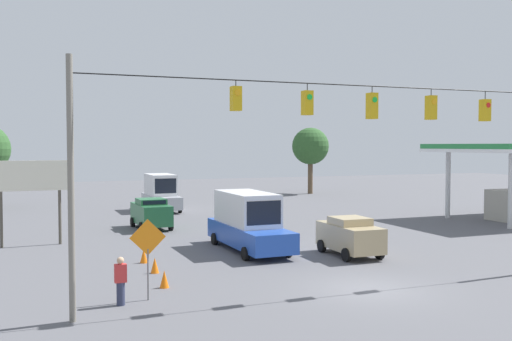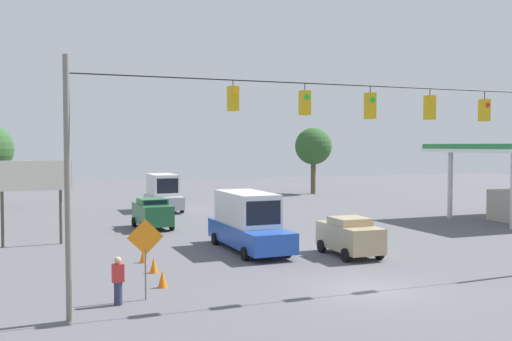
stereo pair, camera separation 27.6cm
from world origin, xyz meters
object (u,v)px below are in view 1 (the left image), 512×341
at_px(traffic_cone_second, 155,265).
at_px(box_truck_silver_withflow_deep, 161,193).
at_px(work_zone_sign, 148,244).
at_px(pedestrian, 121,281).
at_px(overhead_signal_span, 373,146).
at_px(sedan_green_withflow_far, 151,213).
at_px(box_truck_blue_withflow_mid, 248,222).
at_px(sedan_tan_crossing_near, 350,236).
at_px(tree_horizon_left, 310,147).
at_px(traffic_cone_third, 144,256).
at_px(traffic_cone_nearest, 164,279).
at_px(roadside_billboard, 30,182).

bearing_deg(traffic_cone_second, box_truck_silver_withflow_deep, -102.61).
bearing_deg(work_zone_sign, pedestrian, 17.67).
height_order(overhead_signal_span, sedan_green_withflow_far, overhead_signal_span).
height_order(box_truck_silver_withflow_deep, box_truck_blue_withflow_mid, box_truck_silver_withflow_deep).
bearing_deg(pedestrian, traffic_cone_second, -114.85).
bearing_deg(work_zone_sign, sedan_tan_crossing_near, -157.64).
relative_size(traffic_cone_second, tree_horizon_left, 0.09).
height_order(sedan_tan_crossing_near, traffic_cone_third, sedan_tan_crossing_near).
bearing_deg(box_truck_blue_withflow_mid, traffic_cone_second, 32.61).
bearing_deg(traffic_cone_third, traffic_cone_nearest, 88.69).
height_order(sedan_green_withflow_far, box_truck_blue_withflow_mid, box_truck_blue_withflow_mid).
distance_m(overhead_signal_span, work_zone_sign, 8.90).
relative_size(traffic_cone_second, work_zone_sign, 0.23).
height_order(roadside_billboard, tree_horizon_left, tree_horizon_left).
bearing_deg(roadside_billboard, traffic_cone_nearest, 112.15).
height_order(box_truck_silver_withflow_deep, traffic_cone_nearest, box_truck_silver_withflow_deep).
height_order(work_zone_sign, pedestrian, work_zone_sign).
distance_m(sedan_green_withflow_far, traffic_cone_third, 10.93).
distance_m(box_truck_blue_withflow_mid, work_zone_sign, 10.13).
relative_size(sedan_green_withflow_far, traffic_cone_second, 6.19).
bearing_deg(roadside_billboard, traffic_cone_second, 118.54).
bearing_deg(pedestrian, sedan_tan_crossing_near, -158.02).
bearing_deg(box_truck_silver_withflow_deep, traffic_cone_second, 77.39).
xyz_separation_m(sedan_green_withflow_far, traffic_cone_second, (2.37, 12.91, -0.69)).
bearing_deg(traffic_cone_second, traffic_cone_third, -88.72).
bearing_deg(sedan_green_withflow_far, sedan_tan_crossing_near, 120.06).
distance_m(traffic_cone_second, tree_horizon_left, 41.29).
height_order(overhead_signal_span, box_truck_blue_withflow_mid, overhead_signal_span).
xyz_separation_m(traffic_cone_third, roadside_billboard, (4.81, -6.68, 3.09)).
relative_size(box_truck_silver_withflow_deep, work_zone_sign, 2.12).
distance_m(traffic_cone_nearest, traffic_cone_third, 4.87).
xyz_separation_m(sedan_green_withflow_far, traffic_cone_nearest, (2.53, 15.51, -0.69)).
xyz_separation_m(overhead_signal_span, tree_horizon_left, (-17.14, -38.83, -0.11)).
height_order(sedan_tan_crossing_near, traffic_cone_nearest, sedan_tan_crossing_near).
distance_m(traffic_cone_nearest, tree_horizon_left, 43.50).
bearing_deg(work_zone_sign, overhead_signal_span, 168.77).
bearing_deg(traffic_cone_second, traffic_cone_nearest, 86.46).
relative_size(box_truck_blue_withflow_mid, traffic_cone_second, 10.74).
distance_m(traffic_cone_nearest, traffic_cone_second, 2.61).
height_order(traffic_cone_nearest, tree_horizon_left, tree_horizon_left).
distance_m(overhead_signal_span, sedan_green_withflow_far, 19.67).
relative_size(traffic_cone_nearest, work_zone_sign, 0.23).
bearing_deg(box_truck_silver_withflow_deep, sedan_tan_crossing_near, 101.53).
relative_size(overhead_signal_span, work_zone_sign, 7.56).
height_order(box_truck_blue_withflow_mid, work_zone_sign, box_truck_blue_withflow_mid).
relative_size(sedan_tan_crossing_near, box_truck_silver_withflow_deep, 0.65).
xyz_separation_m(overhead_signal_span, box_truck_blue_withflow_mid, (1.46, -9.26, -3.91)).
xyz_separation_m(sedan_tan_crossing_near, work_zone_sign, (10.72, 4.41, 1.00)).
relative_size(traffic_cone_second, roadside_billboard, 0.14).
height_order(box_truck_blue_withflow_mid, pedestrian, box_truck_blue_withflow_mid).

